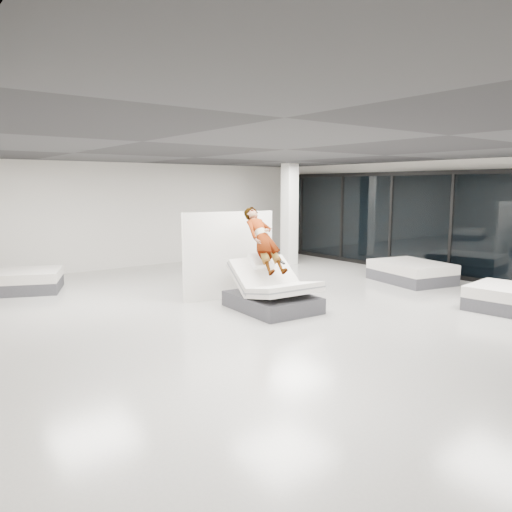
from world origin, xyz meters
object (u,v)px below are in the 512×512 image
(hero_bed, at_px, (273,293))
(column, at_px, (289,214))
(flat_bed_left_far, at_px, (19,281))
(remote, at_px, (282,262))
(person, at_px, (264,252))
(divider_panel, at_px, (229,255))
(flat_bed_right_far, at_px, (411,272))

(hero_bed, bearing_deg, column, 46.05)
(hero_bed, xyz_separation_m, flat_bed_left_far, (-3.71, 5.01, -0.09))
(remote, bearing_deg, column, 51.58)
(column, bearing_deg, person, -135.99)
(flat_bed_left_far, bearing_deg, divider_panel, -44.48)
(person, relative_size, column, 0.52)
(column, bearing_deg, divider_panel, -145.80)
(column, bearing_deg, hero_bed, -133.95)
(hero_bed, distance_m, remote, 0.66)
(person, relative_size, flat_bed_left_far, 0.74)
(person, bearing_deg, hero_bed, -90.00)
(person, height_order, divider_panel, divider_panel)
(person, height_order, column, column)
(hero_bed, height_order, remote, hero_bed)
(flat_bed_left_far, bearing_deg, flat_bed_right_far, -29.97)
(hero_bed, relative_size, column, 0.58)
(person, distance_m, remote, 0.46)
(remote, xyz_separation_m, flat_bed_right_far, (4.55, 0.16, -0.70))
(flat_bed_right_far, relative_size, column, 0.68)
(flat_bed_left_far, distance_m, column, 8.07)
(hero_bed, bearing_deg, person, 86.26)
(person, height_order, remote, person)
(person, height_order, flat_bed_left_far, person)
(person, height_order, flat_bed_right_far, person)
(flat_bed_left_far, xyz_separation_m, column, (7.93, -0.63, 1.35))
(divider_panel, xyz_separation_m, flat_bed_left_far, (-3.63, 3.56, -0.71))
(person, bearing_deg, divider_panel, 99.34)
(hero_bed, height_order, flat_bed_right_far, hero_bed)
(person, bearing_deg, flat_bed_left_far, 132.29)
(hero_bed, bearing_deg, divider_panel, 93.55)
(divider_panel, bearing_deg, column, 44.88)
(flat_bed_left_far, relative_size, column, 0.70)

